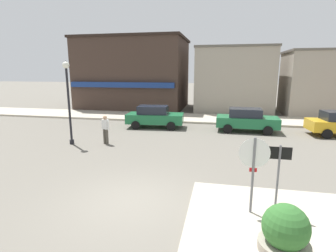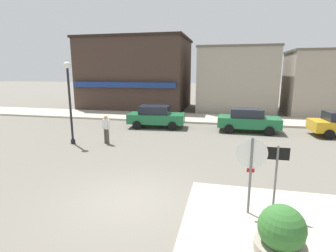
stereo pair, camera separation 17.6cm
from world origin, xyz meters
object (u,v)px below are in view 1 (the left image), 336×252
planter (285,234)px  lamp_post (68,91)px  stop_sign (253,166)px  one_way_sign (278,173)px  parked_car_second (247,120)px  pedestrian_crossing_near (105,129)px  parked_car_nearest (155,116)px

planter → lamp_post: lamp_post is taller
planter → stop_sign: bearing=109.9°
one_way_sign → parked_car_second: 10.85m
stop_sign → one_way_sign: size_ratio=1.10×
planter → one_way_sign: bearing=86.1°
lamp_post → parked_car_second: bearing=27.7°
planter → parked_car_second: parked_car_second is taller
lamp_post → pedestrian_crossing_near: 2.83m
lamp_post → parked_car_nearest: (3.45, 5.17, -2.15)m
one_way_sign → planter: 1.79m
parked_car_second → pedestrian_crossing_near: 9.25m
lamp_post → parked_car_nearest: size_ratio=1.10×
stop_sign → parked_car_second: bearing=85.9°
lamp_post → pedestrian_crossing_near: (1.86, 0.41, -2.09)m
pedestrian_crossing_near → lamp_post: bearing=-167.5°
lamp_post → pedestrian_crossing_near: bearing=12.5°
one_way_sign → parked_car_second: (0.12, 10.84, -0.52)m
parked_car_nearest → pedestrian_crossing_near: bearing=-108.5°
one_way_sign → lamp_post: lamp_post is taller
stop_sign → planter: (0.55, -1.52, -0.96)m
stop_sign → one_way_sign: bearing=7.7°
one_way_sign → planter: one_way_sign is taller
planter → parked_car_second: (0.23, 12.45, 0.25)m
one_way_sign → pedestrian_crossing_near: 9.93m
planter → lamp_post: size_ratio=0.27×
planter → pedestrian_crossing_near: pedestrian_crossing_near is taller
parked_car_nearest → parked_car_second: 6.35m
one_way_sign → pedestrian_crossing_near: one_way_sign is taller
parked_car_nearest → planter: bearing=-63.9°
parked_car_nearest → pedestrian_crossing_near: (-1.59, -4.75, 0.06)m
pedestrian_crossing_near → stop_sign: bearing=-40.8°
parked_car_second → pedestrian_crossing_near: size_ratio=2.51×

